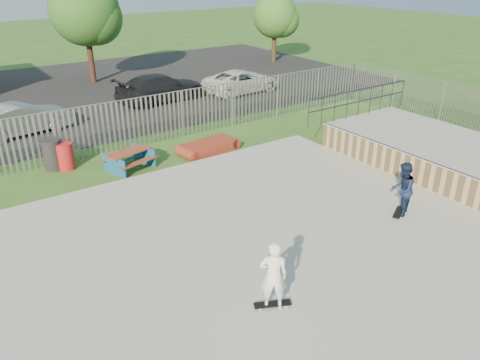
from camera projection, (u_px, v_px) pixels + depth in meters
ground at (228, 265)px, 11.64m from camera, size 120.00×120.00×0.00m
concrete_slab at (228, 262)px, 11.61m from camera, size 15.00×12.00×0.15m
quarter_pipe at (429, 151)px, 17.07m from camera, size 5.50×7.05×2.19m
fence at (176, 161)px, 15.14m from camera, size 26.04×16.02×2.00m
picnic_table at (129, 160)px, 16.91m from camera, size 1.92×1.72×0.68m
funbox at (208, 147)px, 18.46m from camera, size 2.20×1.29×0.42m
trash_bin_red at (65, 156)px, 16.82m from camera, size 0.59×0.59×0.98m
trash_bin_grey at (53, 154)px, 16.81m from camera, size 0.67×0.67×1.11m
parking_lot at (39, 98)px, 25.78m from camera, size 40.00×18.00×0.02m
car_silver at (22, 119)px, 20.17m from camera, size 4.26×2.08×1.34m
car_dark at (161, 88)px, 24.96m from camera, size 5.15×2.55×1.44m
car_white at (242, 81)px, 26.71m from camera, size 4.66×2.32×1.27m
tree_mid at (85, 11)px, 27.39m from camera, size 4.08×4.08×6.30m
tree_right at (275, 16)px, 33.89m from camera, size 3.16×3.16×4.87m
skateboard_a at (398, 213)px, 13.65m from camera, size 0.80×0.55×0.08m
skateboard_b at (272, 305)px, 9.99m from camera, size 0.81×0.52×0.08m
skater_navy at (402, 189)px, 13.33m from camera, size 0.98×0.90×1.61m
skater_white at (273, 276)px, 9.67m from camera, size 0.70×0.66×1.61m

